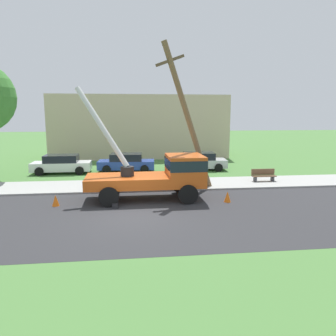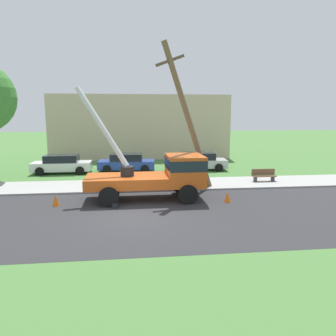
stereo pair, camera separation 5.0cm
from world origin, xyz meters
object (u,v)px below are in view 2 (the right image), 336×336
Objects in this scene: utility_truck at (161,173)px; leaning_utility_pole at (188,117)px; traffic_cone_behind at (56,200)px; park_bench at (264,176)px; parked_sedan_silver at (199,161)px; traffic_cone_ahead at (227,197)px; parked_sedan_white at (62,164)px; parked_sedan_blue at (127,162)px.

leaning_utility_pole is at bearing 45.47° from utility_truck.
leaning_utility_pole is 15.23× the size of traffic_cone_behind.
utility_truck reaches higher than park_bench.
leaning_utility_pole is at bearing -163.59° from park_bench.
utility_truck is 9.61m from parked_sedan_silver.
utility_truck is 3.71m from traffic_cone_ahead.
traffic_cone_behind is at bearing -80.75° from parked_sedan_white.
leaning_utility_pole is (1.73, 1.76, 2.95)m from utility_truck.
traffic_cone_behind is 0.12× the size of parked_sedan_blue.
utility_truck is 1.51× the size of parked_sedan_silver.
utility_truck is 12.13× the size of traffic_cone_behind.
park_bench is at bearing 49.35° from traffic_cone_ahead.
parked_sedan_blue reaches higher than park_bench.
parked_sedan_white reaches higher than traffic_cone_behind.
leaning_utility_pole reaches higher than parked_sedan_white.
parked_sedan_silver reaches higher than traffic_cone_behind.
parked_sedan_white is 10.80m from parked_sedan_silver.
parked_sedan_blue is at bearing -179.87° from parked_sedan_silver.
parked_sedan_silver is at bearing 86.58° from traffic_cone_ahead.
utility_truck is at bearing -154.90° from park_bench.
utility_truck is at bearing 161.94° from traffic_cone_ahead.
utility_truck is 1.54× the size of parked_sedan_white.
parked_sedan_silver is at bearing 45.71° from traffic_cone_behind.
leaning_utility_pole is 1.89× the size of parked_sedan_blue.
utility_truck reaches higher than traffic_cone_behind.
traffic_cone_behind is 13.21m from park_bench.
utility_truck is 0.80× the size of leaning_utility_pole.
traffic_cone_behind is at bearing -161.63° from park_bench.
parked_sedan_white is at bearing 136.82° from traffic_cone_ahead.
parked_sedan_blue is at bearing 149.59° from park_bench.
parked_sedan_blue is (-1.92, 8.72, -0.70)m from utility_truck.
leaning_utility_pole reaches higher than park_bench.
parked_sedan_silver is (0.59, 9.83, 0.43)m from traffic_cone_ahead.
parked_sedan_blue is 2.82× the size of park_bench.
parked_sedan_silver is (2.21, 6.97, -3.65)m from leaning_utility_pole.
traffic_cone_behind is at bearing 178.00° from traffic_cone_ahead.
parked_sedan_silver is (5.86, 0.01, 0.00)m from parked_sedan_blue.
parked_sedan_silver is (10.80, 0.24, 0.00)m from parked_sedan_white.
utility_truck reaches higher than traffic_cone_ahead.
park_bench is (14.05, -5.12, -0.25)m from parked_sedan_white.
traffic_cone_behind is 10.12m from parked_sedan_blue.
utility_truck is 5.52m from traffic_cone_behind.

